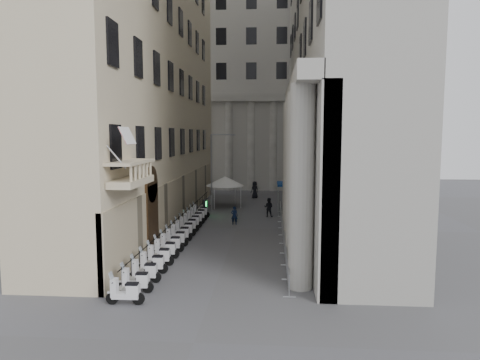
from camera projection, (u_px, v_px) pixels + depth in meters
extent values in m
plane|color=#4A4A4C|center=(194.00, 343.00, 15.67)|extent=(120.00, 120.00, 0.00)
cube|color=beige|center=(151.00, 23.00, 36.24)|extent=(5.00, 36.00, 34.00)
cube|color=beige|center=(253.00, 83.00, 61.68)|extent=(22.00, 10.00, 30.00)
cylinder|color=silver|center=(214.00, 199.00, 43.54)|extent=(0.06, 0.06, 2.18)
cylinder|color=silver|center=(241.00, 199.00, 43.33)|extent=(0.06, 0.06, 2.18)
cylinder|color=silver|center=(218.00, 195.00, 46.30)|extent=(0.06, 0.06, 2.18)
cylinder|color=silver|center=(243.00, 195.00, 46.09)|extent=(0.06, 0.06, 2.18)
cube|color=silver|center=(229.00, 186.00, 44.69)|extent=(2.98, 2.98, 0.12)
cone|color=silver|center=(229.00, 181.00, 44.64)|extent=(3.97, 3.97, 0.99)
cylinder|color=gray|center=(211.00, 173.00, 42.62)|extent=(0.16, 0.16, 7.61)
cylinder|color=gray|center=(223.00, 134.00, 42.45)|extent=(2.23, 0.75, 0.12)
cube|color=gray|center=(233.00, 135.00, 42.66)|extent=(0.51, 0.33, 0.14)
cube|color=black|center=(205.00, 208.00, 39.63)|extent=(0.25, 0.77, 1.62)
cube|color=#19E54C|center=(206.00, 206.00, 39.60)|extent=(0.04, 0.59, 0.90)
imported|color=#0D1834|center=(234.00, 216.00, 36.11)|extent=(0.59, 0.40, 1.56)
imported|color=black|center=(269.00, 207.00, 39.65)|extent=(0.98, 0.84, 1.76)
imported|color=black|center=(255.00, 190.00, 51.20)|extent=(1.18, 1.10, 2.02)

